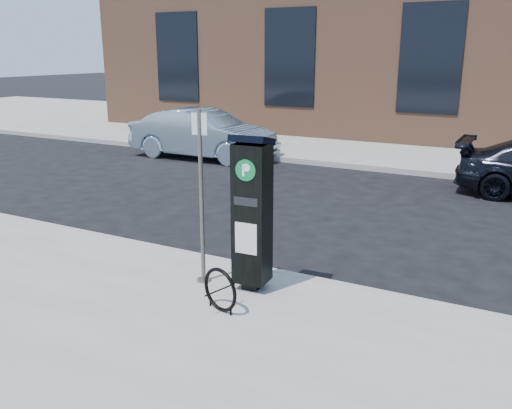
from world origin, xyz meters
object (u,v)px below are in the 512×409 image
Objects in this scene: parking_kiosk at (252,212)px; sign_pole at (202,199)px; bike_rack at (220,290)px; car_silver at (203,134)px.

sign_pole is (-0.71, -0.11, 0.10)m from parking_kiosk.
parking_kiosk reaches higher than bike_rack.
sign_pole is at bearing -147.22° from car_silver.
bike_rack is 0.12× the size of car_silver.
car_silver is (-5.42, 8.22, -0.56)m from sign_pole.
sign_pole is 0.51× the size of car_silver.
bike_rack is at bearing -56.80° from sign_pole.
bike_rack is (-0.03, -0.77, -0.80)m from parking_kiosk.
sign_pole reaches higher than car_silver.
parking_kiosk is 0.88× the size of sign_pole.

